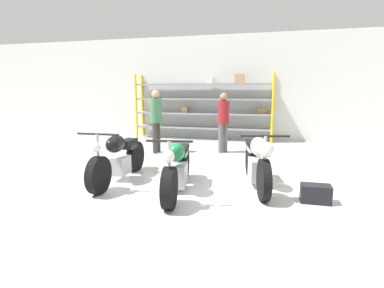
{
  "coord_description": "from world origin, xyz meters",
  "views": [
    {
      "loc": [
        1.39,
        -5.0,
        1.69
      ],
      "look_at": [
        0.0,
        0.4,
        0.7
      ],
      "focal_mm": 28.0,
      "sensor_mm": 36.0,
      "label": 1
    }
  ],
  "objects_px": {
    "person_browsing": "(223,118)",
    "toolbox": "(316,194)",
    "motorcycle_green": "(177,168)",
    "shelving_rack": "(205,105)",
    "person_near_rack": "(156,116)",
    "motorcycle_white": "(257,161)",
    "motorcycle_black": "(119,158)"
  },
  "relations": [
    {
      "from": "person_near_rack",
      "to": "shelving_rack",
      "type": "bearing_deg",
      "value": -99.39
    },
    {
      "from": "motorcycle_black",
      "to": "toolbox",
      "type": "relative_size",
      "value": 4.87
    },
    {
      "from": "shelving_rack",
      "to": "person_browsing",
      "type": "xyz_separation_m",
      "value": [
        0.98,
        -2.16,
        -0.24
      ]
    },
    {
      "from": "motorcycle_black",
      "to": "motorcycle_green",
      "type": "distance_m",
      "value": 1.3
    },
    {
      "from": "shelving_rack",
      "to": "motorcycle_white",
      "type": "height_order",
      "value": "shelving_rack"
    },
    {
      "from": "shelving_rack",
      "to": "motorcycle_white",
      "type": "xyz_separation_m",
      "value": [
        2.02,
        -5.07,
        -0.73
      ]
    },
    {
      "from": "toolbox",
      "to": "person_near_rack",
      "type": "bearing_deg",
      "value": 141.7
    },
    {
      "from": "shelving_rack",
      "to": "person_near_rack",
      "type": "relative_size",
      "value": 2.84
    },
    {
      "from": "shelving_rack",
      "to": "person_near_rack",
      "type": "distance_m",
      "value": 2.77
    },
    {
      "from": "motorcycle_black",
      "to": "person_browsing",
      "type": "bearing_deg",
      "value": 153.2
    },
    {
      "from": "shelving_rack",
      "to": "motorcycle_black",
      "type": "bearing_deg",
      "value": -95.59
    },
    {
      "from": "person_near_rack",
      "to": "toolbox",
      "type": "bearing_deg",
      "value": 149.08
    },
    {
      "from": "motorcycle_green",
      "to": "person_browsing",
      "type": "bearing_deg",
      "value": 168.08
    },
    {
      "from": "motorcycle_green",
      "to": "person_near_rack",
      "type": "bearing_deg",
      "value": -160.91
    },
    {
      "from": "shelving_rack",
      "to": "person_browsing",
      "type": "distance_m",
      "value": 2.38
    },
    {
      "from": "person_browsing",
      "to": "toolbox",
      "type": "xyz_separation_m",
      "value": [
        1.95,
        -3.44,
        -0.82
      ]
    },
    {
      "from": "motorcycle_black",
      "to": "motorcycle_white",
      "type": "xyz_separation_m",
      "value": [
        2.54,
        0.25,
        0.03
      ]
    },
    {
      "from": "shelving_rack",
      "to": "motorcycle_black",
      "type": "height_order",
      "value": "shelving_rack"
    },
    {
      "from": "motorcycle_white",
      "to": "person_browsing",
      "type": "bearing_deg",
      "value": -172.29
    },
    {
      "from": "person_browsing",
      "to": "toolbox",
      "type": "relative_size",
      "value": 3.71
    },
    {
      "from": "motorcycle_green",
      "to": "person_near_rack",
      "type": "relative_size",
      "value": 1.21
    },
    {
      "from": "person_browsing",
      "to": "motorcycle_white",
      "type": "bearing_deg",
      "value": 143.44
    },
    {
      "from": "motorcycle_white",
      "to": "toolbox",
      "type": "bearing_deg",
      "value": 48.28
    },
    {
      "from": "motorcycle_white",
      "to": "person_browsing",
      "type": "height_order",
      "value": "person_browsing"
    },
    {
      "from": "motorcycle_black",
      "to": "person_near_rack",
      "type": "bearing_deg",
      "value": -175.46
    },
    {
      "from": "motorcycle_black",
      "to": "person_near_rack",
      "type": "distance_m",
      "value": 2.74
    },
    {
      "from": "motorcycle_green",
      "to": "motorcycle_white",
      "type": "distance_m",
      "value": 1.41
    },
    {
      "from": "toolbox",
      "to": "shelving_rack",
      "type": "bearing_deg",
      "value": 117.67
    },
    {
      "from": "motorcycle_green",
      "to": "shelving_rack",
      "type": "bearing_deg",
      "value": 179.47
    },
    {
      "from": "motorcycle_black",
      "to": "motorcycle_white",
      "type": "relative_size",
      "value": 1.07
    },
    {
      "from": "motorcycle_white",
      "to": "motorcycle_black",
      "type": "bearing_deg",
      "value": -96.42
    },
    {
      "from": "motorcycle_white",
      "to": "person_near_rack",
      "type": "bearing_deg",
      "value": -142.65
    }
  ]
}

